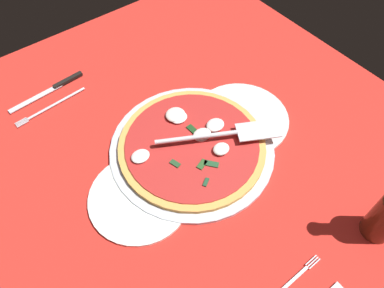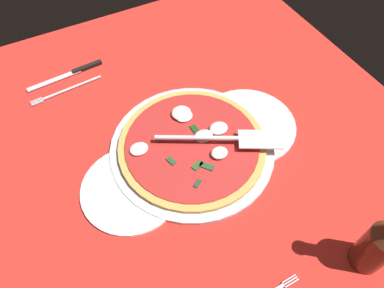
{
  "view_description": "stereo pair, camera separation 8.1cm",
  "coord_description": "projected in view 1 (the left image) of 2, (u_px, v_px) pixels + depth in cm",
  "views": [
    {
      "loc": [
        26.49,
        39.16,
        67.52
      ],
      "look_at": [
        -2.56,
        1.35,
        2.36
      ],
      "focal_mm": 33.78,
      "sensor_mm": 36.0,
      "label": 1
    },
    {
      "loc": [
        19.7,
        43.51,
        67.52
      ],
      "look_at": [
        -2.56,
        1.35,
        2.36
      ],
      "focal_mm": 33.78,
      "sensor_mm": 36.0,
      "label": 2
    }
  ],
  "objects": [
    {
      "name": "checker_pattern",
      "position": [
        180.0,
        152.0,
        0.82
      ],
      "size": [
        112.49,
        112.49,
        0.1
      ],
      "color": "silver",
      "rests_on": "ground_plane"
    },
    {
      "name": "pizza_pan",
      "position": [
        192.0,
        148.0,
        0.82
      ],
      "size": [
        37.18,
        37.18,
        1.26
      ],
      "primitive_type": "cylinder",
      "color": "silver",
      "rests_on": "ground_plane"
    },
    {
      "name": "ground_plane",
      "position": [
        180.0,
        153.0,
        0.83
      ],
      "size": [
        112.49,
        112.49,
        0.8
      ],
      "primitive_type": "cube",
      "color": "red"
    },
    {
      "name": "dinner_plate_left",
      "position": [
        241.0,
        118.0,
        0.87
      ],
      "size": [
        22.91,
        22.91,
        1.0
      ],
      "primitive_type": "cylinder",
      "color": "white",
      "rests_on": "ground_plane"
    },
    {
      "name": "place_setting_near",
      "position": [
        53.0,
        98.0,
        0.92
      ],
      "size": [
        21.15,
        12.85,
        1.4
      ],
      "rotation": [
        0.0,
        0.0,
        0.07
      ],
      "color": "white",
      "rests_on": "ground_plane"
    },
    {
      "name": "dinner_plate_right",
      "position": [
        140.0,
        197.0,
        0.75
      ],
      "size": [
        21.24,
        21.24,
        1.0
      ],
      "primitive_type": "cylinder",
      "color": "white",
      "rests_on": "ground_plane"
    },
    {
      "name": "pizza",
      "position": [
        192.0,
        144.0,
        0.81
      ],
      "size": [
        33.19,
        33.19,
        2.65
      ],
      "color": "#E2A44D",
      "rests_on": "pizza_pan"
    },
    {
      "name": "pizza_server",
      "position": [
        224.0,
        134.0,
        0.8
      ],
      "size": [
        26.07,
        16.13,
        1.0
      ],
      "rotation": [
        0.0,
        0.0,
        2.64
      ],
      "color": "silver",
      "rests_on": "pizza"
    }
  ]
}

